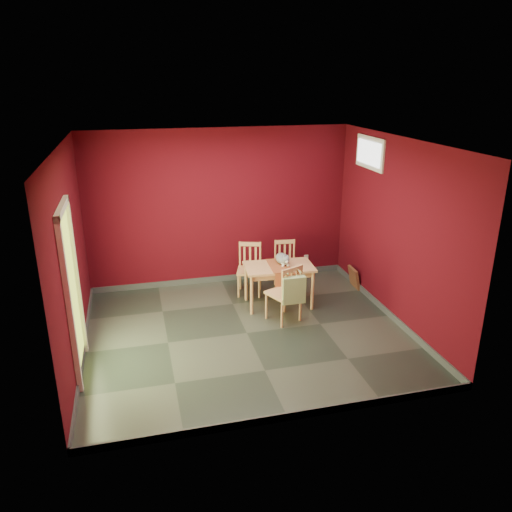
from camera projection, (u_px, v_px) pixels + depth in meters
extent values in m
plane|color=#2D342D|center=(247.00, 333.00, 7.18)|extent=(4.50, 4.50, 0.00)
plane|color=#4C0711|center=(220.00, 208.00, 8.54)|extent=(4.50, 0.00, 4.50)
plane|color=#4C0711|center=(292.00, 307.00, 4.89)|extent=(4.50, 0.00, 4.50)
plane|color=#4C0711|center=(70.00, 258.00, 6.20)|extent=(0.00, 4.00, 4.00)
plane|color=#4C0711|center=(397.00, 232.00, 7.23)|extent=(0.00, 4.00, 4.00)
plane|color=white|center=(245.00, 142.00, 6.25)|extent=(4.50, 4.50, 0.00)
cube|color=#3F4244|center=(222.00, 278.00, 8.97)|extent=(4.50, 0.02, 0.10)
cube|color=#3F4244|center=(289.00, 416.00, 5.35)|extent=(4.50, 0.02, 0.10)
cube|color=#3F4244|center=(84.00, 350.00, 6.64)|extent=(0.03, 4.00, 0.10)
cube|color=#3F4244|center=(388.00, 313.00, 7.67)|extent=(0.03, 4.00, 0.10)
cube|color=#B7D838|center=(72.00, 295.00, 5.95)|extent=(0.02, 0.85, 2.05)
cube|color=white|center=(69.00, 308.00, 5.51)|extent=(0.06, 0.08, 2.13)
cube|color=white|center=(76.00, 277.00, 6.36)|extent=(0.06, 0.08, 2.13)
cube|color=white|center=(62.00, 208.00, 5.59)|extent=(0.06, 1.01, 0.08)
cube|color=white|center=(370.00, 153.00, 7.80)|extent=(0.03, 0.90, 0.50)
cube|color=white|center=(369.00, 153.00, 7.79)|extent=(0.02, 0.76, 0.36)
cube|color=silver|center=(306.00, 258.00, 9.25)|extent=(0.08, 0.02, 0.12)
cube|color=tan|center=(279.00, 267.00, 7.85)|extent=(1.11, 0.70, 0.04)
cube|color=tan|center=(279.00, 270.00, 7.87)|extent=(1.00, 0.58, 0.09)
cylinder|color=tan|center=(252.00, 295.00, 7.64)|extent=(0.05, 0.05, 0.64)
cylinder|color=tan|center=(246.00, 282.00, 8.12)|extent=(0.05, 0.05, 0.64)
cylinder|color=tan|center=(312.00, 291.00, 7.80)|extent=(0.05, 0.05, 0.64)
cylinder|color=tan|center=(303.00, 278.00, 8.28)|extent=(0.05, 0.05, 0.64)
cube|color=brown|center=(279.00, 265.00, 7.84)|extent=(0.34, 0.64, 0.01)
cube|color=brown|center=(285.00, 282.00, 7.61)|extent=(0.30, 0.03, 0.31)
cube|color=tan|center=(249.00, 271.00, 8.35)|extent=(0.50, 0.50, 0.04)
cylinder|color=tan|center=(238.00, 286.00, 8.27)|extent=(0.03, 0.03, 0.39)
cylinder|color=tan|center=(240.00, 278.00, 8.59)|extent=(0.03, 0.03, 0.39)
cylinder|color=tan|center=(259.00, 287.00, 8.25)|extent=(0.03, 0.03, 0.39)
cylinder|color=tan|center=(260.00, 279.00, 8.57)|extent=(0.03, 0.03, 0.39)
cylinder|color=tan|center=(240.00, 254.00, 8.44)|extent=(0.03, 0.03, 0.43)
cylinder|color=tan|center=(260.00, 254.00, 8.42)|extent=(0.03, 0.03, 0.43)
cube|color=tan|center=(250.00, 244.00, 8.37)|extent=(0.36, 0.14, 0.07)
cube|color=tan|center=(244.00, 256.00, 8.45)|extent=(0.04, 0.03, 0.34)
cube|color=tan|center=(250.00, 256.00, 8.44)|extent=(0.04, 0.03, 0.34)
cube|color=tan|center=(256.00, 256.00, 8.44)|extent=(0.04, 0.03, 0.34)
cube|color=tan|center=(286.00, 267.00, 8.57)|extent=(0.43, 0.43, 0.04)
cylinder|color=tan|center=(278.00, 282.00, 8.47)|extent=(0.03, 0.03, 0.38)
cylinder|color=tan|center=(275.00, 275.00, 8.77)|extent=(0.03, 0.03, 0.38)
cylinder|color=tan|center=(297.00, 281.00, 8.51)|extent=(0.03, 0.03, 0.38)
cylinder|color=tan|center=(293.00, 274.00, 8.81)|extent=(0.03, 0.03, 0.38)
cylinder|color=tan|center=(275.00, 252.00, 8.63)|extent=(0.03, 0.03, 0.41)
cylinder|color=tan|center=(294.00, 251.00, 8.67)|extent=(0.03, 0.03, 0.41)
cube|color=tan|center=(285.00, 242.00, 8.59)|extent=(0.35, 0.07, 0.06)
cube|color=tan|center=(279.00, 253.00, 8.65)|extent=(0.03, 0.02, 0.32)
cube|color=tan|center=(285.00, 253.00, 8.66)|extent=(0.03, 0.02, 0.32)
cube|color=tan|center=(290.00, 253.00, 8.67)|extent=(0.03, 0.02, 0.32)
cube|color=tan|center=(284.00, 293.00, 7.43)|extent=(0.56, 0.56, 0.04)
cylinder|color=tan|center=(284.00, 300.00, 7.75)|extent=(0.04, 0.04, 0.41)
cylinder|color=tan|center=(300.00, 308.00, 7.48)|extent=(0.04, 0.04, 0.41)
cylinder|color=tan|center=(266.00, 306.00, 7.54)|extent=(0.04, 0.04, 0.41)
cylinder|color=tan|center=(282.00, 315.00, 7.27)|extent=(0.04, 0.04, 0.41)
cylinder|color=tan|center=(301.00, 279.00, 7.31)|extent=(0.04, 0.04, 0.45)
cylinder|color=tan|center=(283.00, 285.00, 7.11)|extent=(0.04, 0.04, 0.45)
cube|color=tan|center=(292.00, 270.00, 7.15)|extent=(0.36, 0.19, 0.07)
cube|color=tan|center=(297.00, 283.00, 7.28)|extent=(0.04, 0.03, 0.35)
cube|color=tan|center=(292.00, 284.00, 7.22)|extent=(0.04, 0.03, 0.35)
cube|color=tan|center=(287.00, 286.00, 7.17)|extent=(0.04, 0.03, 0.35)
cube|color=#94AD6E|center=(294.00, 290.00, 7.17)|extent=(0.34, 0.11, 0.41)
cylinder|color=#94AD6E|center=(286.00, 272.00, 7.11)|extent=(0.02, 0.17, 0.02)
cylinder|color=#94AD6E|center=(299.00, 271.00, 7.16)|extent=(0.02, 0.17, 0.02)
cube|color=brown|center=(354.00, 278.00, 8.68)|extent=(0.13, 0.36, 0.36)
cube|color=black|center=(354.00, 278.00, 8.67)|extent=(0.09, 0.25, 0.25)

